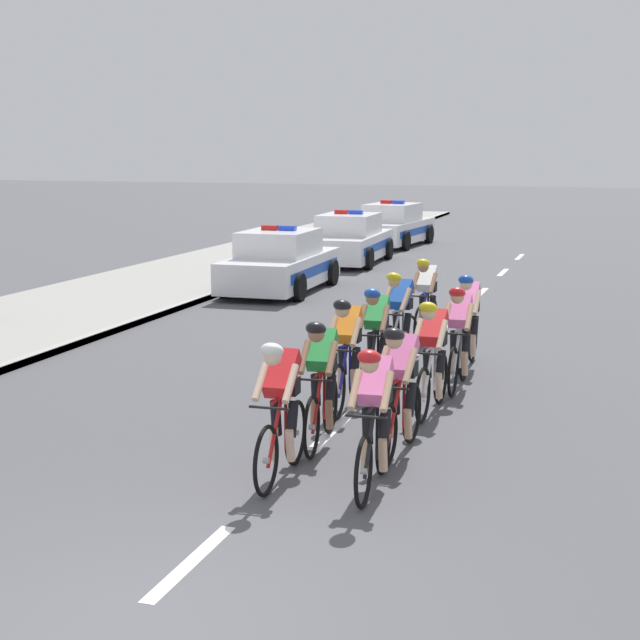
# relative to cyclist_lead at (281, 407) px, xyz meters

# --- Properties ---
(ground_plane) EXTENTS (160.00, 160.00, 0.00)m
(ground_plane) POSITION_rel_cyclist_lead_xyz_m (-0.01, -3.38, -0.79)
(ground_plane) COLOR #4C4C51
(sidewalk_slab) EXTENTS (4.38, 60.00, 0.12)m
(sidewalk_slab) POSITION_rel_cyclist_lead_xyz_m (-7.92, 10.62, -0.73)
(sidewalk_slab) COLOR gray
(sidewalk_slab) RESTS_ON ground
(kerb_edge) EXTENTS (0.16, 60.00, 0.13)m
(kerb_edge) POSITION_rel_cyclist_lead_xyz_m (-5.81, 10.62, -0.72)
(kerb_edge) COLOR #9E9E99
(kerb_edge) RESTS_ON ground
(lane_markings_centre) EXTENTS (0.14, 29.60, 0.01)m
(lane_markings_centre) POSITION_rel_cyclist_lead_xyz_m (-0.01, 7.84, -0.78)
(lane_markings_centre) COLOR white
(lane_markings_centre) RESTS_ON ground
(cyclist_lead) EXTENTS (0.42, 1.72, 1.56)m
(cyclist_lead) POSITION_rel_cyclist_lead_xyz_m (0.00, 0.00, 0.00)
(cyclist_lead) COLOR black
(cyclist_lead) RESTS_ON ground
(cyclist_second) EXTENTS (0.43, 1.72, 1.56)m
(cyclist_second) POSITION_rel_cyclist_lead_xyz_m (1.00, -0.01, 0.00)
(cyclist_second) COLOR black
(cyclist_second) RESTS_ON ground
(cyclist_third) EXTENTS (0.44, 1.72, 1.56)m
(cyclist_third) POSITION_rel_cyclist_lead_xyz_m (0.04, 1.25, 0.00)
(cyclist_third) COLOR black
(cyclist_third) RESTS_ON ground
(cyclist_fourth) EXTENTS (0.43, 1.72, 1.56)m
(cyclist_fourth) POSITION_rel_cyclist_lead_xyz_m (0.99, 1.17, 0.00)
(cyclist_fourth) COLOR black
(cyclist_fourth) RESTS_ON ground
(cyclist_fifth) EXTENTS (0.42, 1.72, 1.56)m
(cyclist_fifth) POSITION_rel_cyclist_lead_xyz_m (-0.13, 2.86, 0.00)
(cyclist_fifth) COLOR black
(cyclist_fifth) RESTS_ON ground
(cyclist_sixth) EXTENTS (0.42, 1.72, 1.56)m
(cyclist_sixth) POSITION_rel_cyclist_lead_xyz_m (0.98, 3.02, 0.00)
(cyclist_sixth) COLOR black
(cyclist_sixth) RESTS_ON ground
(cyclist_seventh) EXTENTS (0.43, 1.72, 1.56)m
(cyclist_seventh) POSITION_rel_cyclist_lead_xyz_m (-0.02, 3.93, 0.00)
(cyclist_seventh) COLOR black
(cyclist_seventh) RESTS_ON ground
(cyclist_eighth) EXTENTS (0.42, 1.72, 1.56)m
(cyclist_eighth) POSITION_rel_cyclist_lead_xyz_m (1.09, 4.42, 0.00)
(cyclist_eighth) COLOR black
(cyclist_eighth) RESTS_ON ground
(cyclist_ninth) EXTENTS (0.46, 1.72, 1.56)m
(cyclist_ninth) POSITION_rel_cyclist_lead_xyz_m (-0.09, 5.68, 0.00)
(cyclist_ninth) COLOR black
(cyclist_ninth) RESTS_ON ground
(cyclist_tenth) EXTENTS (0.42, 1.72, 1.56)m
(cyclist_tenth) POSITION_rel_cyclist_lead_xyz_m (0.99, 5.74, 0.00)
(cyclist_tenth) COLOR black
(cyclist_tenth) RESTS_ON ground
(cyclist_eleventh) EXTENTS (0.42, 1.72, 1.56)m
(cyclist_eleventh) POSITION_rel_cyclist_lead_xyz_m (-0.07, 7.63, 0.00)
(cyclist_eleventh) COLOR black
(cyclist_eleventh) RESTS_ON ground
(police_car_nearest) EXTENTS (2.07, 4.44, 1.59)m
(police_car_nearest) POSITION_rel_cyclist_lead_xyz_m (-4.67, 12.61, -0.11)
(police_car_nearest) COLOR white
(police_car_nearest) RESTS_ON ground
(police_car_second) EXTENTS (2.13, 4.46, 1.59)m
(police_car_second) POSITION_rel_cyclist_lead_xyz_m (-4.67, 18.54, -0.11)
(police_car_second) COLOR white
(police_car_second) RESTS_ON ground
(police_car_third) EXTENTS (2.29, 4.54, 1.59)m
(police_car_third) POSITION_rel_cyclist_lead_xyz_m (-4.68, 24.02, -0.11)
(police_car_third) COLOR white
(police_car_third) RESTS_ON ground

